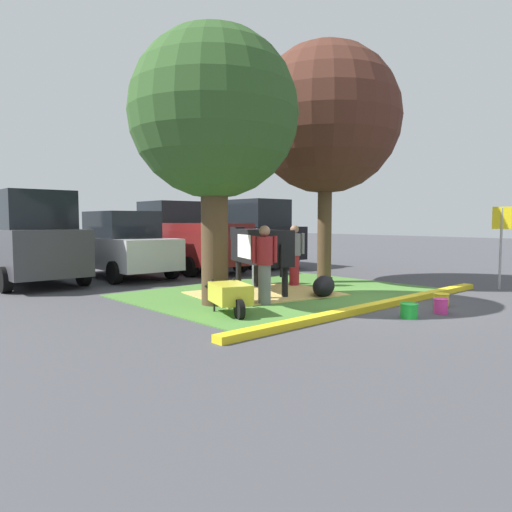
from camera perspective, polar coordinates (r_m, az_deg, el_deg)
name	(u,v)px	position (r m, az deg, el deg)	size (l,w,h in m)	color
ground_plane	(359,301)	(10.49, 12.30, -5.37)	(80.00, 80.00, 0.00)	#424247
grass_island	(283,292)	(11.44, 3.27, -4.42)	(6.96, 5.08, 0.02)	#477A33
curb_yellow	(379,305)	(9.77, 14.67, -5.77)	(8.16, 0.24, 0.12)	yellow
hay_bedding	(265,294)	(11.12, 1.04, -4.59)	(3.20, 2.40, 0.04)	tan
shade_tree_left	(214,116)	(9.90, -5.11, 16.51)	(3.41, 3.41, 5.60)	#4C3823
shade_tree_right	(326,119)	(13.61, 8.42, 16.03)	(4.09, 4.09, 6.58)	#4C3823
cow_holstein	(259,247)	(11.28, 0.31, 1.13)	(1.52, 3.02, 1.57)	black
calf_lying	(324,286)	(10.99, 8.20, -3.62)	(1.28, 0.98, 0.48)	black
person_handler	(257,255)	(12.76, 0.10, 0.14)	(0.40, 0.40, 1.53)	slate
person_visitor_near	(294,254)	(12.42, 4.66, 0.28)	(0.36, 0.44, 1.63)	maroon
person_visitor_far	(264,263)	(9.68, 1.03, -0.79)	(0.45, 0.34, 1.65)	slate
wheelbarrow	(231,294)	(8.76, -3.08, -4.63)	(0.98, 1.60, 0.63)	gold
parking_sign	(501,231)	(13.38, 27.52, 2.67)	(0.15, 0.44, 2.09)	#99999E
bucket_green	(409,310)	(8.94, 18.01, -6.26)	(0.33, 0.33, 0.27)	green
bucket_pink	(441,306)	(9.57, 21.43, -5.59)	(0.28, 0.28, 0.29)	#EA3893
bucket_yellow	(441,299)	(10.42, 21.49, -4.88)	(0.32, 0.32, 0.26)	yellow
suv_dark_grey	(28,238)	(14.49, -25.86, 2.01)	(2.20, 4.64, 2.52)	#3D3D42
sedan_silver	(122,245)	(15.10, -15.91, 1.27)	(2.10, 4.44, 2.02)	silver
pickup_truck_maroon	(185,238)	(16.70, -8.62, 2.11)	(2.31, 5.44, 2.42)	maroon
suv_black	(247,233)	(18.30, -1.08, 2.84)	(2.20, 4.64, 2.52)	black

